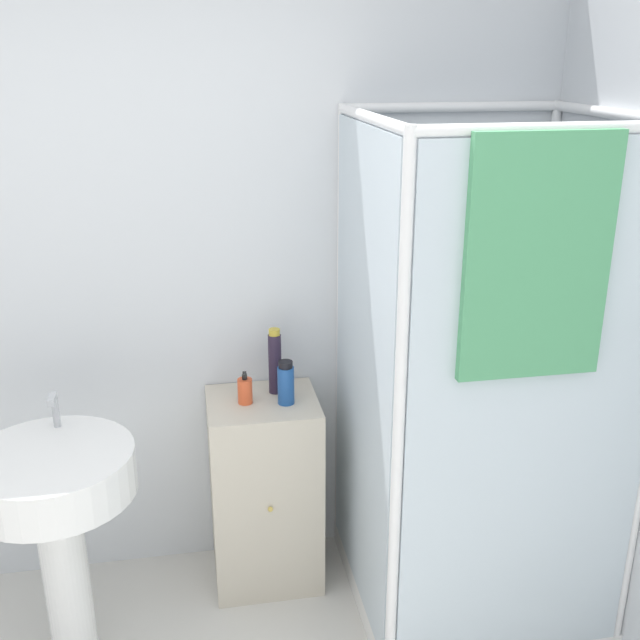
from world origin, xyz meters
TOP-DOWN VIEW (x-y plane):
  - wall_back at (0.00, 1.70)m, footprint 6.40×0.06m
  - shower_enclosure at (1.17, 1.14)m, footprint 0.88×0.91m
  - vanity_cabinet at (0.47, 1.48)m, footprint 0.42×0.39m
  - sink at (-0.26, 1.15)m, footprint 0.54×0.54m
  - soap_dispenser at (0.40, 1.47)m, footprint 0.06×0.06m
  - shampoo_bottle_tall_black at (0.53, 1.55)m, footprint 0.05×0.05m
  - shampoo_bottle_blue at (0.56, 1.44)m, footprint 0.06×0.06m

SIDE VIEW (x-z plane):
  - vanity_cabinet at x=0.47m, z-range 0.00..0.80m
  - shower_enclosure at x=1.17m, z-range -0.41..1.47m
  - sink at x=-0.26m, z-range 0.16..1.12m
  - soap_dispenser at x=0.40m, z-range 0.78..0.91m
  - shampoo_bottle_blue at x=0.56m, z-range 0.79..0.97m
  - shampoo_bottle_tall_black at x=0.53m, z-range 0.79..1.06m
  - wall_back at x=0.00m, z-range 0.00..2.50m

